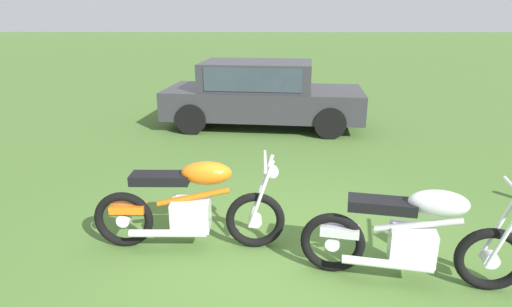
# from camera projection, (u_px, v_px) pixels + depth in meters

# --- Properties ---
(ground_plane) EXTENTS (120.00, 120.00, 0.00)m
(ground_plane) POSITION_uv_depth(u_px,v_px,m) (285.00, 259.00, 4.40)
(ground_plane) COLOR #476B2D
(motorcycle_orange) EXTENTS (2.03, 0.64, 1.02)m
(motorcycle_orange) POSITION_uv_depth(u_px,v_px,m) (191.00, 205.00, 4.49)
(motorcycle_orange) COLOR black
(motorcycle_orange) RESTS_ON ground
(motorcycle_silver) EXTENTS (1.99, 0.73, 1.02)m
(motorcycle_silver) POSITION_uv_depth(u_px,v_px,m) (414.00, 235.00, 3.90)
(motorcycle_silver) COLOR black
(motorcycle_silver) RESTS_ON ground
(car_charcoal) EXTENTS (4.43, 2.25, 1.43)m
(car_charcoal) POSITION_uv_depth(u_px,v_px,m) (261.00, 91.00, 9.40)
(car_charcoal) COLOR #2D2D33
(car_charcoal) RESTS_ON ground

